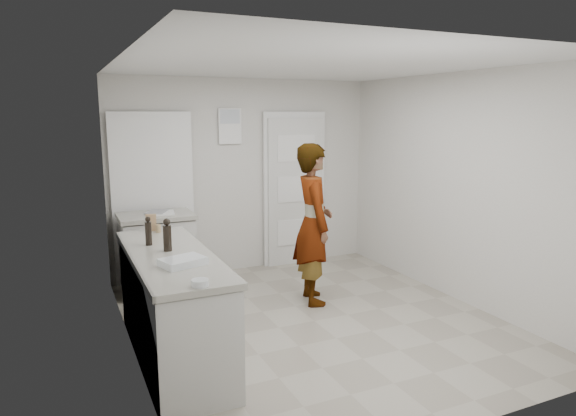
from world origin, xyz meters
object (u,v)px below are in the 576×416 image
cake_mix_box (151,223)px  baking_dish (183,262)px  oil_cruet_b (148,232)px  egg_bowl (200,283)px  oil_cruet_a (167,235)px  spice_jar (158,228)px  person (313,224)px

cake_mix_box → baking_dish: (0.01, -1.28, -0.06)m
cake_mix_box → oil_cruet_b: 0.57m
egg_bowl → oil_cruet_b: bearing=95.7°
cake_mix_box → oil_cruet_a: size_ratio=0.59×
spice_jar → oil_cruet_a: size_ratio=0.28×
oil_cruet_a → baking_dish: oil_cruet_a is taller
person → cake_mix_box: bearing=96.6°
oil_cruet_a → baking_dish: size_ratio=0.75×
cake_mix_box → spice_jar: size_ratio=2.15×
person → oil_cruet_a: person is taller
cake_mix_box → baking_dish: 1.28m
oil_cruet_a → oil_cruet_b: oil_cruet_a is taller
spice_jar → baking_dish: 1.18m
oil_cruet_b → egg_bowl: bearing=-84.3°
oil_cruet_a → oil_cruet_b: bearing=113.1°
spice_jar → oil_cruet_b: (-0.17, -0.46, 0.08)m
cake_mix_box → baking_dish: bearing=-78.8°
spice_jar → oil_cruet_a: (-0.06, -0.72, 0.09)m
person → oil_cruet_b: (-1.81, -0.38, 0.17)m
cake_mix_box → egg_bowl: bearing=-79.1°
oil_cruet_b → egg_bowl: size_ratio=2.19×
person → oil_cruet_b: person is taller
oil_cruet_a → baking_dish: (0.02, -0.46, -0.11)m
cake_mix_box → oil_cruet_a: (-0.01, -0.82, 0.05)m
oil_cruet_a → egg_bowl: oil_cruet_a is taller
spice_jar → egg_bowl: bearing=-91.5°
oil_cruet_b → egg_bowl: (0.12, -1.24, -0.10)m
cake_mix_box → egg_bowl: 1.80m
person → spice_jar: person is taller
oil_cruet_a → oil_cruet_b: size_ratio=1.09×
cake_mix_box → oil_cruet_b: size_ratio=0.65×
spice_jar → oil_cruet_a: oil_cruet_a is taller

